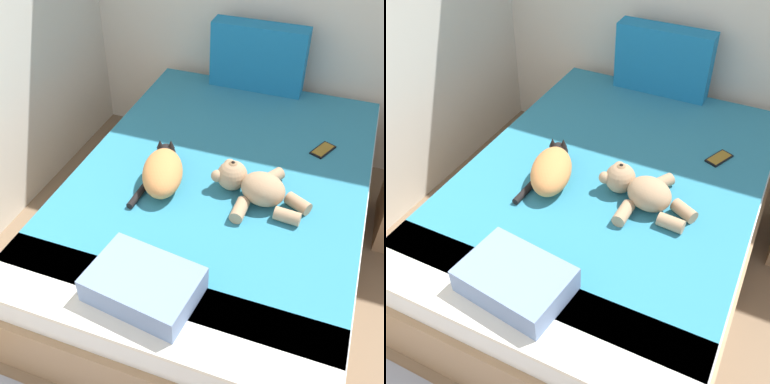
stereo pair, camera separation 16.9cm
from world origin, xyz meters
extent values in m
cube|color=#9E7A56|center=(1.23, 2.98, 0.16)|extent=(1.45, 2.04, 0.33)
cube|color=white|center=(1.23, 2.98, 0.42)|extent=(1.41, 1.98, 0.19)
cube|color=teal|center=(1.23, 3.04, 0.53)|extent=(1.40, 1.84, 0.02)
cube|color=silver|center=(1.23, 2.12, 0.53)|extent=(1.40, 0.33, 0.02)
cube|color=#1972AD|center=(1.17, 3.90, 0.74)|extent=(0.58, 0.14, 0.41)
ellipsoid|color=#D18447|center=(1.00, 2.79, 0.61)|extent=(0.29, 0.38, 0.15)
sphere|color=black|center=(0.94, 2.97, 0.59)|extent=(0.10, 0.10, 0.10)
cone|color=black|center=(0.91, 2.96, 0.64)|extent=(0.04, 0.04, 0.04)
cone|color=black|center=(0.96, 2.98, 0.64)|extent=(0.04, 0.04, 0.04)
cylinder|color=black|center=(0.92, 2.66, 0.55)|extent=(0.04, 0.16, 0.03)
ellipsoid|color=black|center=(1.00, 2.89, 0.56)|extent=(0.08, 0.11, 0.04)
ellipsoid|color=tan|center=(1.47, 2.84, 0.61)|extent=(0.25, 0.23, 0.14)
sphere|color=tan|center=(1.31, 2.89, 0.61)|extent=(0.14, 0.14, 0.14)
sphere|color=#8E6B49|center=(1.31, 2.89, 0.66)|extent=(0.06, 0.06, 0.06)
sphere|color=black|center=(1.31, 2.89, 0.68)|extent=(0.02, 0.02, 0.02)
sphere|color=tan|center=(1.25, 2.85, 0.61)|extent=(0.06, 0.06, 0.06)
sphere|color=tan|center=(1.28, 2.96, 0.61)|extent=(0.06, 0.06, 0.06)
cylinder|color=tan|center=(1.40, 2.72, 0.57)|extent=(0.06, 0.13, 0.06)
cylinder|color=tan|center=(1.60, 2.75, 0.57)|extent=(0.12, 0.07, 0.06)
cylinder|color=tan|center=(1.48, 2.99, 0.57)|extent=(0.12, 0.14, 0.06)
cylinder|color=tan|center=(1.63, 2.85, 0.57)|extent=(0.13, 0.11, 0.06)
cube|color=black|center=(1.68, 3.35, 0.54)|extent=(0.13, 0.16, 0.01)
cube|color=olive|center=(1.68, 3.35, 0.54)|extent=(0.11, 0.14, 0.00)
cube|color=#728CB7|center=(1.18, 2.17, 0.59)|extent=(0.43, 0.33, 0.11)
camera|label=1|loc=(1.73, 1.21, 1.98)|focal=43.94mm
camera|label=2|loc=(1.88, 1.27, 1.98)|focal=43.94mm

